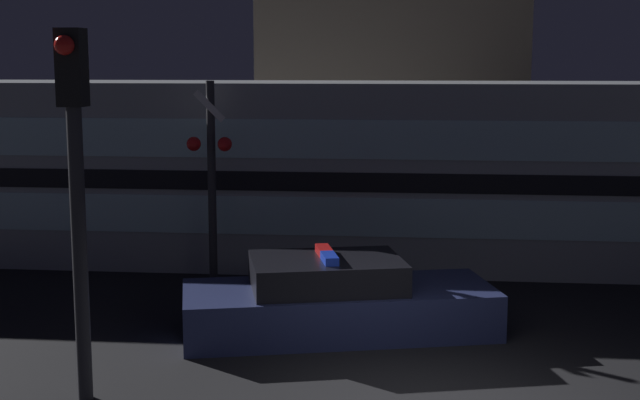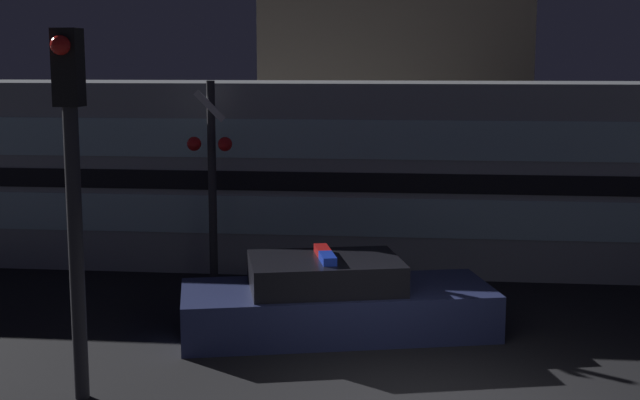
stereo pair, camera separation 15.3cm
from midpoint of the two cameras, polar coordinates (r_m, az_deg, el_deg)
train at (r=18.19m, az=-0.58°, el=1.78°), size 21.49×2.87×3.67m
police_car at (r=13.55m, az=1.26°, el=-6.54°), size 4.97×2.91×1.28m
crossing_signal_far at (r=16.22m, az=-6.69°, el=1.83°), size 0.82×0.36×3.74m
traffic_light_corner at (r=10.86m, az=-15.19°, el=1.71°), size 0.30×0.46×4.46m
building_left at (r=26.17m, az=5.09°, el=7.33°), size 7.09×6.15×6.78m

